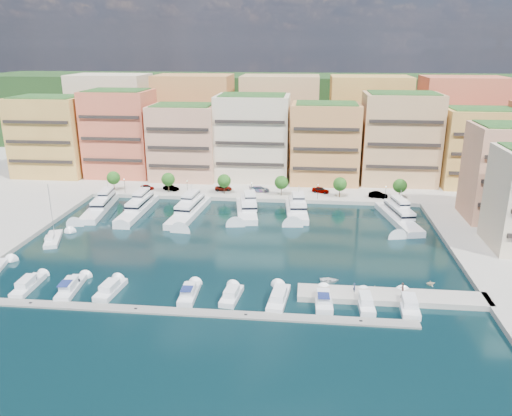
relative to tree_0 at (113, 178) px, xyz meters
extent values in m
plane|color=black|center=(40.00, -33.50, -4.74)|extent=(400.00, 400.00, 0.00)
cube|color=#9E998E|center=(40.00, 28.50, -4.74)|extent=(220.00, 64.00, 2.00)
cube|color=#173315|center=(40.00, 76.50, -4.74)|extent=(240.00, 40.00, 58.00)
cube|color=gray|center=(37.00, -63.50, -4.74)|extent=(72.00, 2.20, 0.35)
cube|color=#9E998E|center=(70.00, -55.50, -4.74)|extent=(32.00, 5.00, 2.00)
cube|color=#E6B054|center=(-26.00, 16.50, 8.26)|extent=(22.00, 16.00, 24.00)
cube|color=black|center=(-26.00, 8.25, 8.26)|extent=(20.24, 0.50, 0.90)
cube|color=#1D491D|center=(-26.00, 16.50, 20.66)|extent=(19.36, 14.08, 0.80)
cube|color=#D66847|center=(-4.00, 18.50, 9.26)|extent=(20.00, 16.00, 26.00)
cube|color=black|center=(-4.00, 10.25, 9.26)|extent=(18.40, 0.50, 0.90)
cube|color=#1D491D|center=(-4.00, 18.50, 22.66)|extent=(17.60, 14.08, 0.80)
cube|color=tan|center=(17.00, 16.50, 7.26)|extent=(20.00, 15.00, 22.00)
cube|color=black|center=(17.00, 8.75, 7.26)|extent=(18.40, 0.50, 0.90)
cube|color=#1D491D|center=(17.00, 16.50, 18.66)|extent=(17.60, 13.20, 0.80)
cube|color=beige|center=(38.00, 18.50, 8.76)|extent=(22.00, 16.00, 25.00)
cube|color=black|center=(38.00, 10.25, 8.76)|extent=(20.24, 0.50, 0.90)
cube|color=#1D491D|center=(38.00, 18.50, 21.66)|extent=(19.36, 14.08, 0.80)
cube|color=tan|center=(60.00, 16.50, 7.76)|extent=(20.00, 15.00, 23.00)
cube|color=black|center=(60.00, 8.75, 7.76)|extent=(18.40, 0.50, 0.90)
cube|color=#1D491D|center=(60.00, 16.50, 19.66)|extent=(17.60, 13.20, 0.80)
cube|color=tan|center=(82.00, 18.50, 9.26)|extent=(22.00, 16.00, 26.00)
cube|color=black|center=(82.00, 10.25, 9.26)|extent=(20.24, 0.50, 0.90)
cube|color=#1D491D|center=(82.00, 18.50, 22.66)|extent=(19.36, 14.08, 0.80)
cube|color=#E6B054|center=(104.00, 16.50, 7.26)|extent=(20.00, 15.00, 22.00)
cube|color=black|center=(104.00, 8.75, 7.26)|extent=(18.40, 0.50, 0.90)
cube|color=#1D491D|center=(104.00, 16.50, 18.66)|extent=(17.60, 13.20, 0.80)
cube|color=tan|center=(102.00, -13.50, 7.26)|extent=(18.00, 14.00, 22.00)
cube|color=beige|center=(-15.00, 40.50, 11.26)|extent=(26.00, 18.00, 30.00)
cube|color=tan|center=(15.00, 40.50, 11.26)|extent=(26.00, 18.00, 30.00)
cube|color=tan|center=(45.00, 40.50, 11.26)|extent=(26.00, 18.00, 30.00)
cube|color=#E6B054|center=(75.00, 40.50, 11.26)|extent=(26.00, 18.00, 30.00)
cube|color=#D66847|center=(105.00, 40.50, 11.26)|extent=(26.00, 18.00, 30.00)
cylinder|color=#473323|center=(0.00, 0.00, -2.24)|extent=(0.24, 0.24, 3.00)
sphere|color=#244C15|center=(0.00, 0.00, 0.01)|extent=(3.80, 3.80, 3.80)
cylinder|color=#473323|center=(16.00, 0.00, -2.24)|extent=(0.24, 0.24, 3.00)
sphere|color=#244C15|center=(16.00, 0.00, 0.01)|extent=(3.80, 3.80, 3.80)
cylinder|color=#473323|center=(32.00, 0.00, -2.24)|extent=(0.24, 0.24, 3.00)
sphere|color=#244C15|center=(32.00, 0.00, 0.01)|extent=(3.80, 3.80, 3.80)
cylinder|color=#473323|center=(48.00, 0.00, -2.24)|extent=(0.24, 0.24, 3.00)
sphere|color=#244C15|center=(48.00, 0.00, 0.01)|extent=(3.80, 3.80, 3.80)
cylinder|color=#473323|center=(64.00, 0.00, -2.24)|extent=(0.24, 0.24, 3.00)
sphere|color=#244C15|center=(64.00, 0.00, 0.01)|extent=(3.80, 3.80, 3.80)
cylinder|color=#473323|center=(80.00, 0.00, -2.24)|extent=(0.24, 0.24, 3.00)
sphere|color=#244C15|center=(80.00, 0.00, 0.01)|extent=(3.80, 3.80, 3.80)
cylinder|color=black|center=(4.00, -2.30, -1.74)|extent=(0.10, 0.10, 4.00)
sphere|color=#FFF2CC|center=(4.00, -2.30, 0.31)|extent=(0.30, 0.30, 0.30)
cylinder|color=black|center=(22.00, -2.30, -1.74)|extent=(0.10, 0.10, 4.00)
sphere|color=#FFF2CC|center=(22.00, -2.30, 0.31)|extent=(0.30, 0.30, 0.30)
cylinder|color=black|center=(40.00, -2.30, -1.74)|extent=(0.10, 0.10, 4.00)
sphere|color=#FFF2CC|center=(40.00, -2.30, 0.31)|extent=(0.30, 0.30, 0.30)
cylinder|color=black|center=(58.00, -2.30, -1.74)|extent=(0.10, 0.10, 4.00)
sphere|color=#FFF2CC|center=(58.00, -2.30, 0.31)|extent=(0.30, 0.30, 0.30)
cylinder|color=black|center=(76.00, -2.30, -1.74)|extent=(0.10, 0.10, 4.00)
sphere|color=#FFF2CC|center=(76.00, -2.30, 0.31)|extent=(0.30, 0.30, 0.30)
cube|color=white|center=(1.89, -15.38, -4.39)|extent=(6.67, 22.09, 2.30)
cube|color=white|center=(1.89, -13.20, -2.34)|extent=(4.80, 12.28, 1.80)
cube|color=black|center=(1.89, -13.20, -2.34)|extent=(4.87, 12.35, 0.55)
cube|color=white|center=(1.89, -11.46, -0.74)|extent=(3.26, 6.77, 1.40)
cylinder|color=#B2B2B7|center=(1.89, -10.16, 0.86)|extent=(0.14, 0.14, 1.80)
cube|color=white|center=(12.07, -15.65, -4.39)|extent=(4.67, 22.38, 2.30)
cube|color=white|center=(12.07, -13.42, -2.34)|extent=(3.71, 12.33, 1.80)
cube|color=black|center=(12.07, -13.42, -2.34)|extent=(3.77, 12.39, 0.55)
cube|color=white|center=(12.07, -11.64, -0.74)|extent=(2.67, 6.74, 1.40)
cylinder|color=#B2B2B7|center=(12.07, -10.30, 0.86)|extent=(0.14, 0.14, 1.80)
cube|color=black|center=(12.07, -15.65, -4.84)|extent=(4.72, 22.43, 0.35)
cube|color=white|center=(25.60, -16.15, -4.39)|extent=(6.90, 23.65, 2.30)
cube|color=white|center=(25.60, -13.82, -2.34)|extent=(5.10, 13.12, 1.80)
cube|color=black|center=(25.60, -13.82, -2.34)|extent=(5.17, 13.19, 0.55)
cube|color=white|center=(25.60, -11.96, -0.74)|extent=(3.52, 7.22, 1.40)
cylinder|color=#B2B2B7|center=(25.60, -10.56, 0.86)|extent=(0.14, 0.14, 1.80)
cube|color=white|center=(39.93, -13.58, -4.39)|extent=(7.64, 18.69, 2.30)
cube|color=white|center=(39.93, -11.77, -2.34)|extent=(5.43, 10.49, 1.80)
cube|color=black|center=(39.93, -11.77, -2.34)|extent=(5.50, 10.56, 0.55)
cube|color=white|center=(39.93, -10.31, -0.74)|extent=(3.66, 5.84, 1.40)
cylinder|color=#B2B2B7|center=(39.93, -9.22, 0.86)|extent=(0.14, 0.14, 1.80)
cube|color=white|center=(52.62, -12.92, -4.39)|extent=(6.47, 17.22, 2.30)
cube|color=white|center=(52.62, -11.24, -2.34)|extent=(4.90, 9.59, 1.80)
cube|color=black|center=(52.62, -11.24, -2.34)|extent=(4.96, 9.65, 0.55)
cube|color=white|center=(52.62, -9.89, -0.74)|extent=(3.43, 5.30, 1.40)
cylinder|color=#B2B2B7|center=(52.62, -8.88, 0.86)|extent=(0.14, 0.14, 1.80)
cube|color=black|center=(52.62, -12.92, -4.84)|extent=(6.52, 17.27, 0.35)
cube|color=white|center=(77.37, -15.62, -4.39)|extent=(8.75, 22.65, 2.30)
cube|color=white|center=(77.37, -13.40, -2.34)|extent=(5.94, 12.70, 1.80)
cube|color=black|center=(77.37, -13.40, -2.34)|extent=(6.01, 12.77, 0.55)
cube|color=white|center=(77.37, -11.62, -0.74)|extent=(3.88, 7.06, 1.40)
cylinder|color=#B2B2B7|center=(77.37, -10.28, 0.86)|extent=(0.14, 0.14, 1.80)
cube|color=white|center=(6.51, -58.00, -4.49)|extent=(2.78, 8.72, 1.40)
cube|color=white|center=(6.51, -58.43, -3.19)|extent=(2.09, 4.21, 1.10)
cube|color=black|center=(6.51, -56.70, -3.44)|extent=(1.82, 0.15, 0.55)
cube|color=white|center=(14.40, -58.00, -4.49)|extent=(3.40, 9.35, 1.40)
cube|color=white|center=(14.40, -58.46, -3.19)|extent=(2.40, 4.56, 1.10)
cube|color=black|center=(14.40, -56.63, -3.44)|extent=(1.86, 0.27, 0.55)
cube|color=navy|center=(14.40, -59.65, -2.59)|extent=(2.05, 2.90, 0.12)
cube|color=white|center=(21.61, -58.00, -4.49)|extent=(3.57, 8.04, 1.40)
cube|color=white|center=(21.61, -58.39, -3.19)|extent=(2.54, 3.95, 1.10)
cube|color=black|center=(21.61, -56.83, -3.44)|extent=(1.99, 0.31, 0.55)
cube|color=white|center=(35.56, -58.00, -4.49)|extent=(2.77, 7.77, 1.40)
cube|color=white|center=(35.56, -58.39, -3.19)|extent=(2.11, 3.75, 1.10)
cube|color=black|center=(35.56, -56.84, -3.44)|extent=(1.88, 0.14, 0.55)
cube|color=navy|center=(35.56, -59.39, -2.59)|extent=(1.87, 2.35, 0.12)
cube|color=white|center=(42.89, -58.00, -4.49)|extent=(3.41, 7.31, 1.40)
cube|color=white|center=(42.89, -58.35, -3.19)|extent=(2.41, 3.60, 1.10)
cube|color=black|center=(42.89, -56.94, -3.44)|extent=(1.86, 0.32, 0.55)
cube|color=white|center=(50.88, -58.00, -4.49)|extent=(3.71, 9.37, 1.40)
cube|color=white|center=(50.88, -58.46, -3.19)|extent=(2.61, 4.58, 1.10)
cube|color=black|center=(50.88, -56.63, -3.44)|extent=(1.99, 0.31, 0.55)
cube|color=white|center=(58.34, -58.00, -4.49)|extent=(3.00, 7.84, 1.40)
cube|color=white|center=(58.34, -58.39, -3.19)|extent=(2.26, 3.79, 1.10)
cube|color=black|center=(58.34, -56.84, -3.44)|extent=(1.98, 0.16, 0.55)
cube|color=navy|center=(58.34, -59.40, -2.59)|extent=(2.00, 2.39, 0.12)
cube|color=white|center=(65.19, -58.00, -4.49)|extent=(2.71, 7.76, 1.40)
cube|color=white|center=(65.19, -58.38, -3.19)|extent=(2.02, 3.75, 1.10)
cube|color=black|center=(65.19, -56.85, -3.44)|extent=(1.74, 0.17, 0.55)
cube|color=white|center=(72.17, -58.00, -4.49)|extent=(3.23, 8.61, 1.40)
cube|color=white|center=(72.17, -58.42, -3.19)|extent=(2.40, 4.17, 1.10)
cube|color=black|center=(72.17, -56.73, -3.44)|extent=(2.04, 0.19, 0.55)
cube|color=white|center=(-0.02, -36.27, -4.54)|extent=(5.87, 10.10, 1.20)
cube|color=white|center=(-0.02, -37.24, -3.64)|extent=(2.39, 2.85, 0.60)
cylinder|color=#B2B2B7|center=(-0.02, -35.79, 2.06)|extent=(0.14, 0.14, 12.00)
cylinder|color=#B2B2B7|center=(-0.02, -37.73, -2.94)|extent=(1.55, 4.16, 0.10)
imported|color=white|center=(59.61, -49.96, -4.39)|extent=(3.47, 2.52, 0.70)
imported|color=beige|center=(67.49, -52.50, -4.29)|extent=(2.08, 1.91, 0.91)
imported|color=beige|center=(77.59, -49.41, -4.30)|extent=(2.01, 1.84, 0.90)
imported|color=gray|center=(9.01, 2.11, -3.05)|extent=(4.32, 2.59, 1.38)
imported|color=gray|center=(16.19, 1.74, -2.99)|extent=(4.81, 2.78, 1.50)
imported|color=gray|center=(31.17, 3.34, -3.06)|extent=(5.23, 3.12, 1.36)
imported|color=gray|center=(41.56, 2.98, -2.91)|extent=(6.00, 3.13, 1.66)
imported|color=gray|center=(58.94, 3.88, -2.92)|extent=(5.22, 3.52, 1.65)
imported|color=gray|center=(74.52, 0.59, -2.89)|extent=(5.43, 2.89, 1.70)
imported|color=#293653|center=(63.59, -55.19, -2.94)|extent=(0.45, 0.63, 1.60)
imported|color=brown|center=(71.64, -54.47, -2.88)|extent=(1.05, 1.04, 1.72)
camera|label=1|loc=(54.90, -132.73, 36.47)|focal=35.00mm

